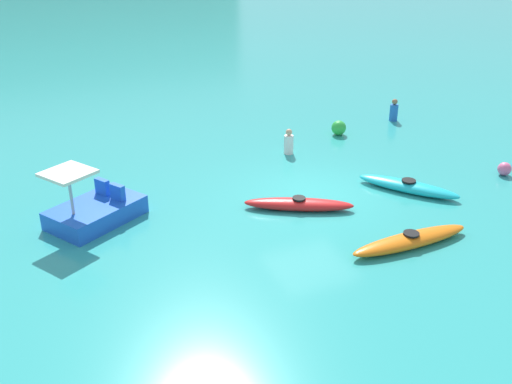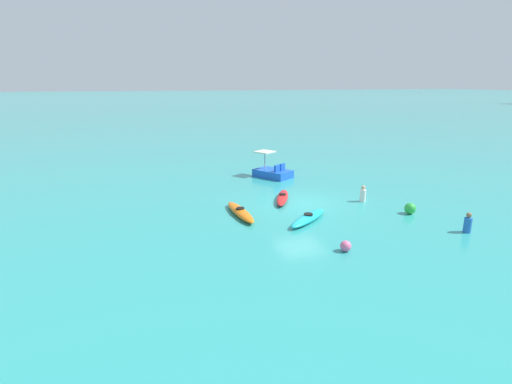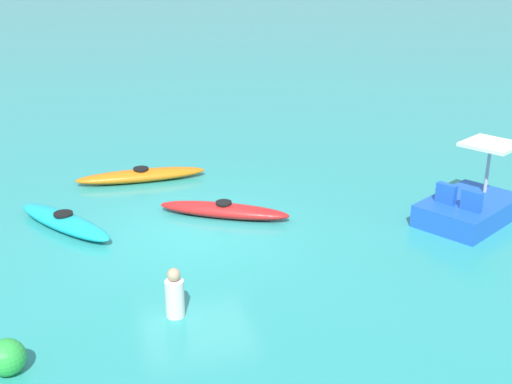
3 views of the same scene
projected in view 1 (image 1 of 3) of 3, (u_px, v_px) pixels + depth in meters
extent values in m
plane|color=teal|center=(313.00, 195.00, 17.56)|extent=(600.00, 600.00, 0.00)
ellipsoid|color=red|center=(299.00, 204.00, 16.63)|extent=(2.97, 1.91, 0.32)
cylinder|color=black|center=(299.00, 198.00, 16.55)|extent=(0.49, 0.49, 0.05)
ellipsoid|color=#19B7C6|center=(408.00, 186.00, 17.71)|extent=(2.33, 2.82, 0.32)
cylinder|color=black|center=(409.00, 181.00, 17.63)|extent=(0.58, 0.58, 0.05)
ellipsoid|color=orange|center=(411.00, 240.00, 14.82)|extent=(3.38, 0.71, 0.32)
cylinder|color=black|center=(411.00, 234.00, 14.74)|extent=(0.41, 0.41, 0.05)
cube|color=blue|center=(96.00, 212.00, 15.99)|extent=(2.83, 2.52, 0.50)
cube|color=blue|center=(118.00, 192.00, 16.03)|extent=(0.36, 0.46, 0.44)
cube|color=blue|center=(102.00, 187.00, 16.35)|extent=(0.36, 0.46, 0.44)
cylinder|color=#B2B2B7|center=(71.00, 195.00, 15.13)|extent=(0.08, 0.08, 1.10)
cube|color=silver|center=(68.00, 173.00, 14.88)|extent=(1.51, 1.51, 0.08)
sphere|color=green|center=(339.00, 128.00, 22.15)|extent=(0.54, 0.54, 0.54)
sphere|color=pink|center=(504.00, 169.00, 18.78)|extent=(0.42, 0.42, 0.42)
cylinder|color=silver|center=(289.00, 144.00, 20.41)|extent=(0.40, 0.40, 0.65)
sphere|color=tan|center=(289.00, 132.00, 20.23)|extent=(0.22, 0.22, 0.22)
cylinder|color=blue|center=(394.00, 113.00, 23.63)|extent=(0.45, 0.45, 0.65)
sphere|color=#8C6647|center=(395.00, 102.00, 23.44)|extent=(0.22, 0.22, 0.22)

